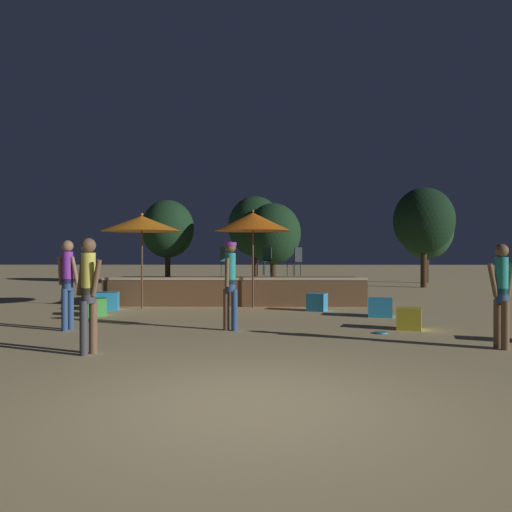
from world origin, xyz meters
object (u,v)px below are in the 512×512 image
Objects in this scene: bistro_chair_2 at (266,259)px; background_tree_1 at (168,229)px; background_tree_2 at (273,234)px; person_3 at (501,292)px; cube_seat_5 at (317,302)px; person_0 at (230,279)px; cube_seat_3 at (409,319)px; bistro_chair_0 at (296,259)px; patio_umbrella_1 at (142,224)px; bistro_chair_1 at (225,259)px; background_tree_0 at (255,227)px; cube_seat_1 at (380,307)px; background_tree_3 at (424,221)px; patio_umbrella_0 at (253,222)px; cube_seat_2 at (96,307)px; person_2 at (88,290)px; background_tree_4 at (426,230)px; cube_seat_4 at (107,301)px; person_1 at (68,280)px; frisbee_disc at (381,333)px.

background_tree_1 is (-5.10, 10.07, 1.43)m from bistro_chair_2.
person_3 is at bearing -76.68° from background_tree_2.
person_0 is (-2.16, -3.48, 0.81)m from cube_seat_5.
bistro_chair_0 is (-2.01, 5.23, 1.19)m from cube_seat_3.
background_tree_2 is (3.93, 8.92, 0.05)m from patio_umbrella_1.
background_tree_0 reaches higher than bistro_chair_1.
cube_seat_3 is (0.11, -2.09, -0.00)m from cube_seat_1.
background_tree_1 is 0.95× the size of background_tree_3.
background_tree_2 reaches higher than cube_seat_5.
patio_umbrella_0 is at bearing -77.33° from person_0.
cube_seat_2 is 12.89m from background_tree_0.
person_3 is (1.03, -4.18, 0.73)m from cube_seat_1.
person_0 is (3.58, -2.39, 0.83)m from cube_seat_2.
bistro_chair_0 is at bearing -60.01° from background_tree_1.
background_tree_3 is at bearing -2.26° from person_2.
bistro_chair_0 is 1.00× the size of bistro_chair_2.
background_tree_4 is (13.69, 0.41, -0.06)m from background_tree_1.
patio_umbrella_0 is 3.17× the size of bistro_chair_1.
cube_seat_1 is at bearing -14.53° from patio_umbrella_1.
bistro_chair_1 is 1.00× the size of bistro_chair_2.
background_tree_0 is (-4.35, 16.30, 1.94)m from person_3.
person_2 is 18.59m from background_tree_1.
person_2 reaches higher than cube_seat_5.
background_tree_2 is at bearing 103.11° from cube_seat_1.
bistro_chair_1 is 11.34m from background_tree_1.
person_2 is 0.42× the size of background_tree_0.
background_tree_0 is at bearing 23.46° from person_2.
cube_seat_1 is 11.09m from background_tree_2.
cube_seat_4 is 1.10× the size of cube_seat_5.
bistro_chair_2 is at bearing -136.62° from background_tree_3.
patio_umbrella_0 reaches higher than bistro_chair_0.
background_tree_4 is (7.64, 10.90, 1.37)m from bistro_chair_0.
bistro_chair_0 is 0.21× the size of background_tree_4.
cube_seat_5 is at bearing -62.39° from background_tree_1.
cube_seat_1 is 0.78× the size of bistro_chair_1.
cube_seat_1 is 15.39m from background_tree_4.
cube_seat_4 is 11.77m from background_tree_0.
background_tree_4 is (12.73, 16.33, 1.74)m from person_1.
person_2 is (-5.80, -2.63, 0.80)m from cube_seat_3.
background_tree_2 is (-3.49, 14.75, 1.52)m from person_3.
background_tree_2 reaches higher than patio_umbrella_1.
bistro_chair_1 is (-5.16, 7.23, 0.46)m from person_3.
background_tree_1 is (-4.34, 15.91, 1.79)m from person_0.
cube_seat_4 is 10.64m from background_tree_2.
background_tree_2 is 0.90× the size of background_tree_4.
bistro_chair_0 is at bearing -85.61° from background_tree_2.
person_2 is (1.29, -2.43, -0.02)m from person_1.
frisbee_disc is at bearing -81.97° from background_tree_2.
background_tree_1 reaches higher than person_0.
background_tree_2 reaches higher than frisbee_disc.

